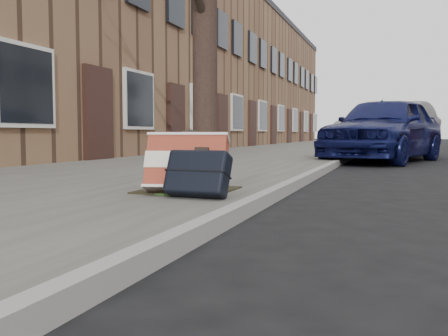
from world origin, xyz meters
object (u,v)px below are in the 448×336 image
(suitcase_red, at_px, (187,164))
(car_near_mid, at_px, (391,130))
(suitcase_navy, at_px, (198,173))
(car_near_front, at_px, (384,129))

(suitcase_red, bearing_deg, car_near_mid, 70.10)
(suitcase_navy, xyz_separation_m, car_near_front, (1.33, 8.44, 0.45))
(suitcase_red, xyz_separation_m, suitcase_navy, (0.19, -0.19, -0.06))
(suitcase_red, distance_m, suitcase_navy, 0.28)
(suitcase_navy, distance_m, car_near_front, 8.56)
(suitcase_red, distance_m, car_near_front, 8.40)
(car_near_front, bearing_deg, suitcase_red, -84.01)
(suitcase_red, bearing_deg, car_near_front, 68.36)
(suitcase_navy, xyz_separation_m, car_near_mid, (1.44, 10.84, 0.44))
(car_near_front, relative_size, car_near_mid, 0.97)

